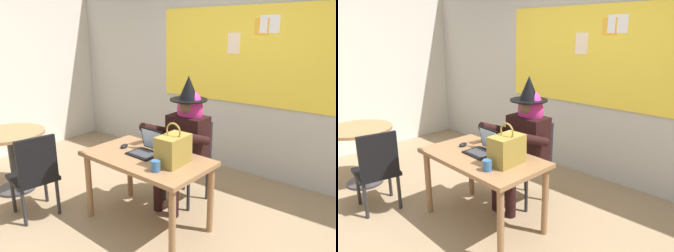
{
  "view_description": "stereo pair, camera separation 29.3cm",
  "coord_description": "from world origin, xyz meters",
  "views": [
    {
      "loc": [
        1.8,
        -1.95,
        1.83
      ],
      "look_at": [
        -0.08,
        0.45,
        0.94
      ],
      "focal_mm": 34.38,
      "sensor_mm": 36.0,
      "label": 1
    },
    {
      "loc": [
        2.02,
        -1.76,
        1.83
      ],
      "look_at": [
        -0.08,
        0.45,
        0.94
      ],
      "focal_mm": 34.38,
      "sensor_mm": 36.0,
      "label": 2
    }
  ],
  "objects": [
    {
      "name": "ground_plane",
      "position": [
        0.0,
        0.0,
        0.0
      ],
      "size": [
        24.0,
        24.0,
        0.0
      ],
      "primitive_type": "plane",
      "color": "#937A5B"
    },
    {
      "name": "wall_back_bulletin",
      "position": [
        0.0,
        1.9,
        1.35
      ],
      "size": [
        6.08,
        1.95,
        2.68
      ],
      "color": "#B2B2AD",
      "rests_on": "ground"
    },
    {
      "name": "desk_main",
      "position": [
        -0.09,
        0.14,
        0.61
      ],
      "size": [
        1.24,
        0.73,
        0.71
      ],
      "rotation": [
        0.0,
        0.0,
        -0.04
      ],
      "color": "#8E6642",
      "rests_on": "ground"
    },
    {
      "name": "chair_at_desk",
      "position": [
        -0.06,
        0.84,
        0.51
      ],
      "size": [
        0.45,
        0.45,
        0.91
      ],
      "rotation": [
        0.0,
        0.0,
        -1.64
      ],
      "color": "black",
      "rests_on": "ground"
    },
    {
      "name": "person_costumed",
      "position": [
        -0.06,
        0.72,
        0.79
      ],
      "size": [
        0.6,
        0.66,
        1.41
      ],
      "rotation": [
        0.0,
        0.0,
        -1.58
      ],
      "color": "black",
      "rests_on": "ground"
    },
    {
      "name": "laptop",
      "position": [
        -0.14,
        0.2,
        0.76
      ],
      "size": [
        0.31,
        0.28,
        0.23
      ],
      "rotation": [
        0.0,
        0.0,
        -0.07
      ],
      "color": "black",
      "rests_on": "desk_main"
    },
    {
      "name": "computer_mouse",
      "position": [
        -0.43,
        0.18,
        0.73
      ],
      "size": [
        0.08,
        0.11,
        0.03
      ],
      "primitive_type": "ellipsoid",
      "rotation": [
        0.0,
        0.0,
        0.2
      ],
      "color": "black",
      "rests_on": "desk_main"
    },
    {
      "name": "handbag",
      "position": [
        0.21,
        0.16,
        0.85
      ],
      "size": [
        0.2,
        0.3,
        0.38
      ],
      "rotation": [
        0.0,
        0.0,
        0.23
      ],
      "color": "olive",
      "rests_on": "desk_main"
    },
    {
      "name": "coffee_mug",
      "position": [
        0.19,
        -0.06,
        0.76
      ],
      "size": [
        0.08,
        0.08,
        0.09
      ],
      "primitive_type": "cylinder",
      "color": "#336099",
      "rests_on": "desk_main"
    },
    {
      "name": "side_table_round",
      "position": [
        -1.81,
        -0.3,
        0.54
      ],
      "size": [
        0.78,
        0.78,
        0.73
      ],
      "color": "#A37547",
      "rests_on": "ground"
    },
    {
      "name": "chair_spare_by_window",
      "position": [
        -1.06,
        -0.45,
        0.49
      ],
      "size": [
        0.49,
        0.49,
        0.88
      ],
      "rotation": [
        0.0,
        0.0,
        2.95
      ],
      "color": "black",
      "rests_on": "ground"
    }
  ]
}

